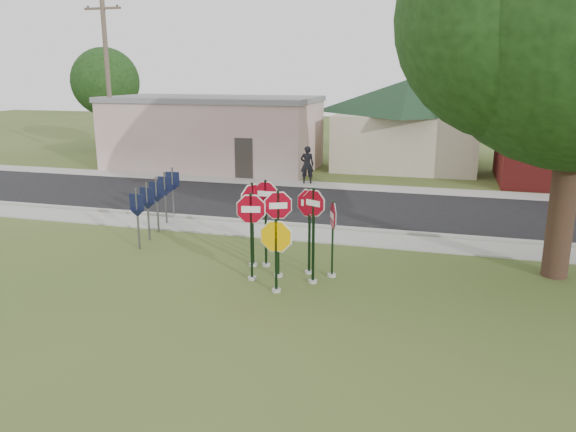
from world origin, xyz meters
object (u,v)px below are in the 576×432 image
(utility_pole_near, at_px, (108,83))
(stop_sign_center, at_px, (278,221))
(pedestrian, at_px, (307,165))
(stop_sign_left, at_px, (251,224))
(stop_sign_yellow, at_px, (276,247))

(utility_pole_near, bearing_deg, stop_sign_center, -44.68)
(pedestrian, bearing_deg, utility_pole_near, -19.42)
(stop_sign_left, distance_m, utility_pole_near, 19.91)
(stop_sign_center, distance_m, stop_sign_yellow, 1.18)
(stop_sign_left, height_order, pedestrian, stop_sign_left)
(stop_sign_left, height_order, utility_pole_near, utility_pole_near)
(pedestrian, bearing_deg, stop_sign_center, 84.40)
(stop_sign_center, xyz_separation_m, utility_pole_near, (-14.06, 13.90, 3.36))
(stop_sign_center, relative_size, utility_pole_near, 0.27)
(stop_sign_yellow, distance_m, pedestrian, 14.59)
(pedestrian, bearing_deg, stop_sign_left, 81.49)
(stop_sign_center, xyz_separation_m, stop_sign_yellow, (0.27, -1.08, -0.38))
(utility_pole_near, bearing_deg, stop_sign_yellow, -46.28)
(stop_sign_yellow, relative_size, stop_sign_left, 0.81)
(stop_sign_yellow, relative_size, pedestrian, 1.09)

